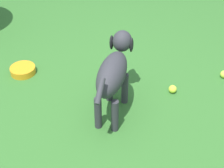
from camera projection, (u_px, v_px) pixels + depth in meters
ground at (92, 121)px, 2.64m from camera, size 14.00×14.00×0.00m
dog at (114, 71)px, 2.52m from camera, size 0.34×0.79×0.55m
tennis_ball_0 at (224, 74)px, 3.06m from camera, size 0.07×0.07×0.07m
tennis_ball_1 at (173, 89)px, 2.90m from camera, size 0.07×0.07×0.07m
water_bowl at (23, 70)px, 3.11m from camera, size 0.22×0.22×0.06m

